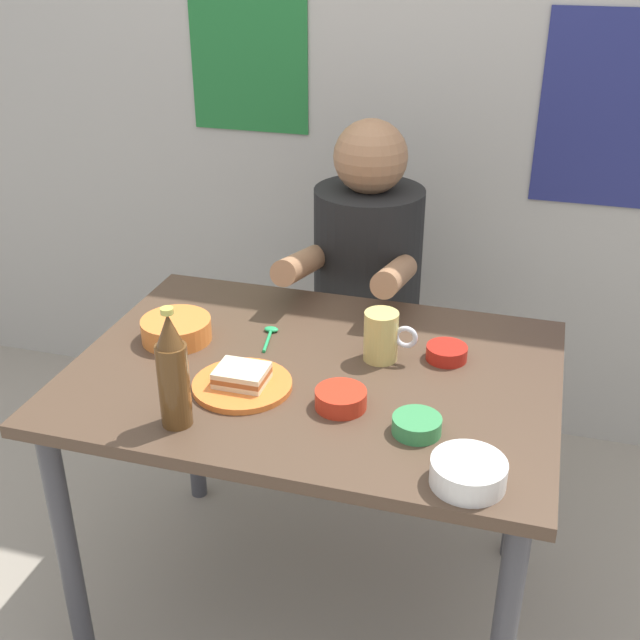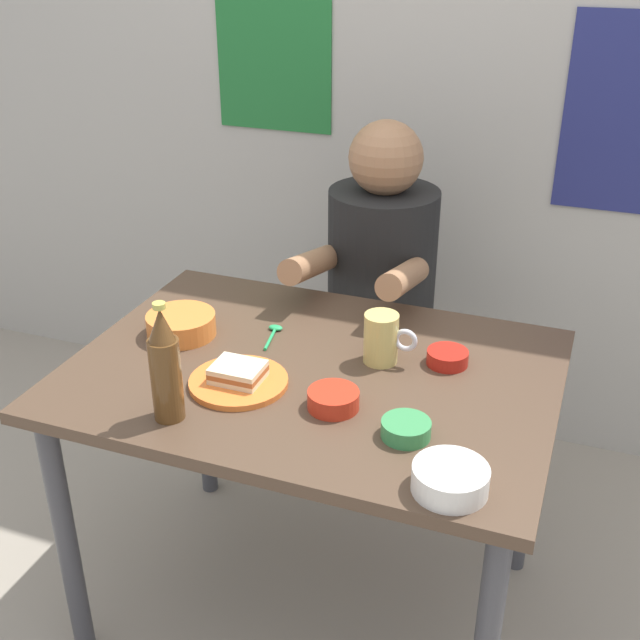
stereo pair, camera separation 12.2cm
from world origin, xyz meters
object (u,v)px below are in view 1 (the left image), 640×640
(stool, at_px, (364,377))
(dining_table, at_px, (314,403))
(beer_mug, at_px, (382,336))
(dip_bowl_green, at_px, (417,424))
(person_seated, at_px, (367,258))
(sandwich, at_px, (242,375))
(beer_bottle, at_px, (173,373))
(plate_orange, at_px, (242,385))

(stool, bearing_deg, dining_table, -88.02)
(beer_mug, bearing_deg, stool, 106.43)
(dip_bowl_green, bearing_deg, dining_table, 145.63)
(person_seated, distance_m, sandwich, 0.75)
(dip_bowl_green, bearing_deg, sandwich, 171.37)
(dining_table, distance_m, beer_mug, 0.22)
(dining_table, bearing_deg, beer_bottle, -125.36)
(dip_bowl_green, bearing_deg, beer_mug, 115.89)
(beer_mug, bearing_deg, sandwich, -141.59)
(sandwich, bearing_deg, beer_mug, 38.41)
(beer_bottle, bearing_deg, beer_mug, 47.49)
(dining_table, height_order, person_seated, person_seated)
(beer_bottle, height_order, dip_bowl_green, beer_bottle)
(dining_table, relative_size, person_seated, 1.53)
(plate_orange, bearing_deg, person_seated, 81.94)
(plate_orange, relative_size, beer_bottle, 0.84)
(sandwich, relative_size, beer_mug, 0.87)
(stool, bearing_deg, dip_bowl_green, -70.29)
(beer_mug, xyz_separation_m, dip_bowl_green, (0.13, -0.27, -0.04))
(dining_table, height_order, sandwich, sandwich)
(person_seated, bearing_deg, stool, 90.00)
(plate_orange, height_order, dip_bowl_green, dip_bowl_green)
(plate_orange, distance_m, beer_mug, 0.34)
(beer_bottle, bearing_deg, dining_table, 54.64)
(stool, height_order, person_seated, person_seated)
(plate_orange, distance_m, sandwich, 0.02)
(person_seated, relative_size, beer_bottle, 2.75)
(dining_table, relative_size, beer_bottle, 4.20)
(sandwich, relative_size, dip_bowl_green, 1.10)
(sandwich, bearing_deg, dining_table, 44.45)
(stool, bearing_deg, person_seated, -90.00)
(plate_orange, height_order, beer_bottle, beer_bottle)
(stool, xyz_separation_m, beer_bottle, (-0.18, -0.92, 0.51))
(stool, relative_size, dip_bowl_green, 4.50)
(stool, height_order, dip_bowl_green, dip_bowl_green)
(beer_mug, distance_m, dip_bowl_green, 0.30)
(stool, distance_m, sandwich, 0.87)
(dining_table, height_order, dip_bowl_green, dip_bowl_green)
(stool, bearing_deg, beer_mug, -73.57)
(person_seated, xyz_separation_m, beer_bottle, (-0.18, -0.91, 0.09))
(stool, bearing_deg, sandwich, -97.94)
(dining_table, distance_m, dip_bowl_green, 0.35)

